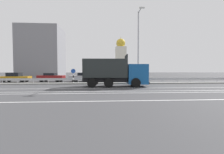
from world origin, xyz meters
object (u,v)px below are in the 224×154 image
Objects in this scene: parked_car_2 at (15,77)px; church_tower at (121,58)px; median_road_sign at (73,76)px; street_lamp_1 at (138,44)px; parked_car_3 at (51,77)px; parked_car_4 at (83,77)px; dump_truck at (123,75)px.

parked_car_2 is 35.43m from church_tower.
parked_car_2 is at bearing 156.84° from median_road_sign.
street_lamp_1 is 0.71× the size of church_tower.
church_tower reaches higher than parked_car_3.
median_road_sign is 0.46× the size of parked_car_4.
parked_car_3 is at bearing 91.04° from parked_car_2.
parked_car_2 is at bearing 96.60° from parked_car_4.
median_road_sign is at bearing -107.96° from church_tower.
dump_truck is 7.31m from median_road_sign.
median_road_sign is 0.21× the size of street_lamp_1.
parked_car_4 is (10.89, 0.60, 0.01)m from parked_car_2.
dump_truck reaches higher than parked_car_3.
parked_car_2 is 10.91m from parked_car_4.
parked_car_2 is at bearing 166.60° from street_lamp_1.
street_lamp_1 is 2.33× the size of parked_car_3.
church_tower reaches higher than parked_car_2.
street_lamp_1 reaches higher than median_road_sign.
street_lamp_1 is 2.18× the size of parked_car_4.
dump_truck is 0.75× the size of street_lamp_1.
parked_car_2 is 5.64m from parked_car_3.
church_tower is at bearing 175.85° from dump_truck.
dump_truck reaches higher than parked_car_2.
parked_car_4 is at bearing -143.56° from dump_truck.
dump_truck is 3.56× the size of median_road_sign.
parked_car_4 is at bearing 91.11° from parked_car_2.
church_tower is at bearing -16.07° from parked_car_4.
median_road_sign is 6.47m from parked_car_3.
dump_truck is at bearing -128.34° from street_lamp_1.
street_lamp_1 is at bearing 74.92° from parked_car_3.
parked_car_3 is 32.21m from church_tower.
median_road_sign is 10.01m from street_lamp_1.
median_road_sign is 5.00m from parked_car_4.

